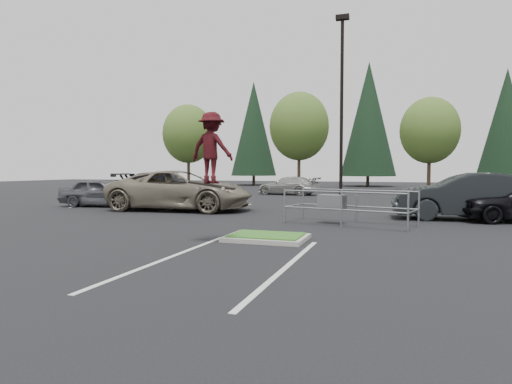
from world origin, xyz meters
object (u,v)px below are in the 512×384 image
(light_pole, at_px, (341,121))
(decid_a, at_px, (188,136))
(conif_c, at_px, (506,123))
(car_l_tan, at_px, (180,190))
(car_l_black, at_px, (165,187))
(conif_b, at_px, (369,119))
(cart_corral, at_px, (336,202))
(car_r_charc, at_px, (467,196))
(car_l_grey, at_px, (102,193))
(decid_b, at_px, (299,128))
(decid_c, at_px, (430,133))
(skateboarder, at_px, (212,148))
(conif_a, at_px, (254,129))
(car_far_silver, at_px, (289,186))

(light_pole, xyz_separation_m, decid_a, (-18.51, 18.03, 1.02))
(conif_c, bearing_deg, light_pole, -116.15)
(car_l_tan, xyz_separation_m, car_l_black, (-3.50, 4.50, -0.06))
(conif_b, height_order, cart_corral, conif_b)
(car_l_black, relative_size, car_r_charc, 1.11)
(decid_a, xyz_separation_m, conif_c, (32.01, 9.47, 1.26))
(car_l_tan, bearing_deg, cart_corral, -114.35)
(car_l_black, height_order, car_l_grey, car_l_black)
(decid_b, distance_m, cart_corral, 27.91)
(conif_c, xyz_separation_m, cart_corral, (-12.66, -35.38, -6.06))
(decid_b, distance_m, decid_c, 12.05)
(conif_b, distance_m, car_r_charc, 34.70)
(car_l_black, xyz_separation_m, car_r_charc, (16.01, -4.47, 0.02))
(car_l_grey, bearing_deg, decid_c, -46.73)
(skateboarder, bearing_deg, car_l_black, -46.21)
(conif_a, height_order, car_far_silver, conif_a)
(skateboarder, bearing_deg, decid_b, -72.69)
(car_r_charc, distance_m, car_far_silver, 17.74)
(light_pole, distance_m, conif_b, 28.69)
(cart_corral, bearing_deg, conif_b, 106.16)
(light_pole, distance_m, conif_c, 30.72)
(car_l_grey, bearing_deg, light_pole, -78.33)
(decid_b, bearing_deg, car_l_black, -101.84)
(cart_corral, height_order, car_far_silver, car_far_silver)
(car_l_tan, xyz_separation_m, car_r_charc, (12.51, 0.03, -0.04))
(conif_a, height_order, skateboarder, conif_a)
(conif_b, distance_m, car_far_silver, 21.13)
(light_pole, bearing_deg, cart_corral, -83.93)
(decid_a, distance_m, car_l_grey, 23.88)
(conif_a, xyz_separation_m, skateboarder, (12.80, -41.00, -4.58))
(conif_c, bearing_deg, conif_a, 178.98)
(conif_a, relative_size, skateboarder, 6.40)
(conif_c, bearing_deg, decid_a, -163.52)
(decid_b, relative_size, car_l_grey, 2.22)
(conif_b, distance_m, skateboarder, 41.86)
(decid_b, height_order, car_l_grey, decid_b)
(cart_corral, height_order, car_l_grey, car_l_grey)
(light_pole, bearing_deg, conif_b, 91.01)
(conif_a, xyz_separation_m, car_l_grey, (2.50, -32.42, -6.36))
(decid_c, distance_m, car_l_tan, 26.38)
(car_l_tan, bearing_deg, decid_c, -32.87)
(cart_corral, distance_m, car_l_tan, 8.35)
(cart_corral, bearing_deg, skateboarder, -102.30)
(skateboarder, relative_size, car_l_tan, 0.30)
(decid_b, xyz_separation_m, car_l_grey, (-5.49, -22.96, -5.30))
(conif_b, distance_m, car_l_tan, 34.81)
(decid_b, relative_size, skateboarder, 4.75)
(skateboarder, relative_size, car_l_black, 0.33)
(decid_a, xyz_separation_m, car_l_grey, (6.51, -22.46, -4.84))
(light_pole, xyz_separation_m, car_l_tan, (-7.00, -5.00, -3.60))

